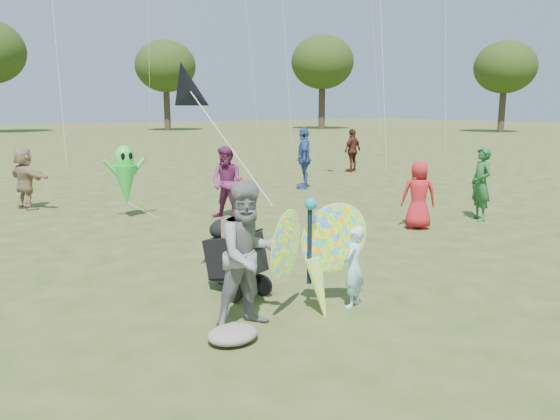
% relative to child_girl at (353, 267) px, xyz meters
% --- Properties ---
extents(ground, '(160.00, 160.00, 0.00)m').
position_rel_child_girl_xyz_m(ground, '(0.02, -0.03, -0.55)').
color(ground, '#51592B').
rests_on(ground, ground).
extents(child_girl, '(0.48, 0.42, 1.10)m').
position_rel_child_girl_xyz_m(child_girl, '(0.00, 0.00, 0.00)').
color(child_girl, '#ADE8F5').
rests_on(child_girl, ground).
extents(adult_man, '(0.88, 0.69, 1.78)m').
position_rel_child_girl_xyz_m(adult_man, '(-1.47, 0.21, 0.34)').
color(adult_man, gray).
rests_on(adult_man, ground).
extents(grey_bag, '(0.60, 0.49, 0.19)m').
position_rel_child_girl_xyz_m(grey_bag, '(-1.88, -0.10, -0.46)').
color(grey_bag, gray).
rests_on(grey_bag, ground).
extents(crowd_a, '(0.86, 0.82, 1.49)m').
position_rel_child_girl_xyz_m(crowd_a, '(4.31, 2.78, 0.19)').
color(crowd_a, red).
rests_on(crowd_a, ground).
extents(crowd_c, '(1.07, 1.20, 1.96)m').
position_rel_child_girl_xyz_m(crowd_c, '(5.73, 8.89, 0.43)').
color(crowd_c, '#354F92').
rests_on(crowd_c, ground).
extents(crowd_d, '(0.98, 1.56, 1.60)m').
position_rel_child_girl_xyz_m(crowd_d, '(-2.37, 9.99, 0.25)').
color(crowd_d, tan).
rests_on(crowd_d, ground).
extents(crowd_e, '(1.00, 1.05, 1.72)m').
position_rel_child_girl_xyz_m(crowd_e, '(1.38, 6.02, 0.31)').
color(crowd_e, '#742658').
rests_on(crowd_e, ground).
extents(crowd_f, '(0.62, 0.73, 1.71)m').
position_rel_child_girl_xyz_m(crowd_f, '(6.18, 2.58, 0.30)').
color(crowd_f, '#225C2C').
rests_on(crowd_f, ground).
extents(crowd_h, '(1.09, 0.67, 1.73)m').
position_rel_child_girl_xyz_m(crowd_h, '(10.02, 11.43, 0.32)').
color(crowd_h, '#4C2319').
rests_on(crowd_h, ground).
extents(jogging_stroller, '(0.73, 1.13, 1.09)m').
position_rel_child_girl_xyz_m(jogging_stroller, '(-1.02, 1.42, 0.06)').
color(jogging_stroller, black).
rests_on(jogging_stroller, ground).
extents(butterfly_kite, '(1.74, 0.75, 1.72)m').
position_rel_child_girl_xyz_m(butterfly_kite, '(-0.59, 0.10, 0.21)').
color(butterfly_kite, orange).
rests_on(butterfly_kite, ground).
extents(delta_kite_rig, '(0.89, 1.90, 1.83)m').
position_rel_child_girl_xyz_m(delta_kite_rig, '(-1.41, 1.88, 2.29)').
color(delta_kite_rig, black).
rests_on(delta_kite_rig, ground).
extents(alien_kite, '(1.12, 0.69, 1.74)m').
position_rel_child_girl_xyz_m(alien_kite, '(-0.60, 7.38, 0.42)').
color(alien_kite, '#34E042').
rests_on(alien_kite, ground).
extents(tree_line, '(91.78, 33.60, 10.79)m').
position_rel_child_girl_xyz_m(tree_line, '(3.69, 44.96, 6.31)').
color(tree_line, '#3A2D21').
rests_on(tree_line, ground).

